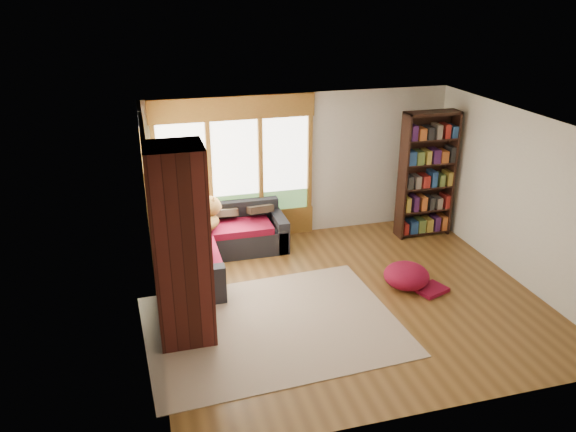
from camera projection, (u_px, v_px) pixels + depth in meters
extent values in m
plane|color=brown|center=(348.00, 297.00, 8.34)|extent=(5.50, 5.50, 0.00)
plane|color=white|center=(356.00, 125.00, 7.35)|extent=(5.50, 5.50, 0.00)
cube|color=silver|center=(301.00, 165.00, 10.07)|extent=(5.50, 0.04, 2.60)
cube|color=silver|center=(442.00, 309.00, 5.62)|extent=(5.50, 0.04, 2.60)
cube|color=silver|center=(151.00, 239.00, 7.18)|extent=(0.04, 5.00, 2.60)
cube|color=silver|center=(521.00, 199.00, 8.51)|extent=(0.04, 5.00, 2.60)
cube|color=olive|center=(235.00, 168.00, 9.74)|extent=(2.82, 0.10, 1.90)
cube|color=white|center=(235.00, 168.00, 9.74)|extent=(2.54, 0.09, 1.62)
cube|color=olive|center=(149.00, 202.00, 8.24)|extent=(0.10, 2.62, 1.90)
cube|color=white|center=(149.00, 202.00, 8.24)|extent=(0.09, 2.36, 1.62)
cube|color=#778A53|center=(146.00, 160.00, 8.83)|extent=(0.03, 0.72, 0.90)
cube|color=#471914|center=(181.00, 247.00, 6.95)|extent=(0.70, 0.70, 2.60)
cube|color=black|center=(217.00, 241.00, 9.69)|extent=(2.20, 0.90, 0.42)
cube|color=black|center=(212.00, 212.00, 9.85)|extent=(2.20, 0.20, 0.38)
cube|color=black|center=(273.00, 230.00, 9.90)|extent=(0.20, 0.90, 0.60)
cube|color=maroon|center=(211.00, 230.00, 9.46)|extent=(1.90, 0.66, 0.12)
cube|color=black|center=(182.00, 262.00, 8.95)|extent=(0.90, 2.20, 0.42)
cube|color=black|center=(157.00, 242.00, 8.72)|extent=(0.20, 2.20, 0.38)
cube|color=black|center=(188.00, 287.00, 8.03)|extent=(0.90, 0.20, 0.60)
cube|color=maroon|center=(191.00, 255.00, 8.57)|extent=(0.66, 1.20, 0.12)
cube|color=maroon|center=(185.00, 231.00, 9.41)|extent=(0.66, 0.66, 0.12)
cube|color=beige|center=(272.00, 325.00, 7.65)|extent=(3.52, 2.77, 0.01)
cube|color=black|center=(450.00, 173.00, 10.14)|extent=(0.04, 0.33, 2.29)
cube|color=black|center=(403.00, 177.00, 9.92)|extent=(0.04, 0.33, 2.29)
cube|color=black|center=(423.00, 173.00, 10.17)|extent=(0.98, 0.02, 2.29)
cube|color=black|center=(421.00, 231.00, 10.45)|extent=(0.90, 0.31, 0.03)
cube|color=black|center=(423.00, 209.00, 10.28)|extent=(0.90, 0.31, 0.03)
cube|color=black|center=(426.00, 186.00, 10.11)|extent=(0.90, 0.31, 0.03)
cube|color=black|center=(428.00, 163.00, 9.94)|extent=(0.90, 0.31, 0.03)
cube|color=black|center=(430.00, 139.00, 9.77)|extent=(0.90, 0.31, 0.03)
cube|color=black|center=(433.00, 114.00, 9.60)|extent=(0.90, 0.31, 0.03)
cube|color=#726659|center=(427.00, 176.00, 10.01)|extent=(0.86, 0.25, 2.13)
ellipsoid|color=maroon|center=(406.00, 275.00, 8.57)|extent=(0.78, 0.78, 0.38)
ellipsoid|color=brown|center=(197.00, 220.00, 9.14)|extent=(1.00, 0.91, 0.28)
sphere|color=brown|center=(211.00, 208.00, 9.30)|extent=(0.47, 0.47, 0.34)
cone|color=brown|center=(208.00, 201.00, 9.21)|extent=(0.17, 0.17, 0.15)
ellipsoid|color=#2D2517|center=(192.00, 242.00, 8.43)|extent=(0.82, 0.91, 0.26)
sphere|color=#2D2517|center=(180.00, 229.00, 8.56)|extent=(0.43, 0.43, 0.31)
cone|color=#2D2517|center=(181.00, 223.00, 8.48)|extent=(0.16, 0.16, 0.13)
cube|color=#32271C|center=(253.00, 203.00, 9.84)|extent=(0.45, 0.12, 0.45)
cube|color=#32271C|center=(219.00, 206.00, 9.69)|extent=(0.45, 0.12, 0.45)
cube|color=#32271C|center=(166.00, 222.00, 9.06)|extent=(0.45, 0.12, 0.45)
cube|color=#32271C|center=(171.00, 251.00, 8.08)|extent=(0.45, 0.12, 0.45)
cube|color=maroon|center=(184.00, 210.00, 9.55)|extent=(0.42, 0.12, 0.42)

